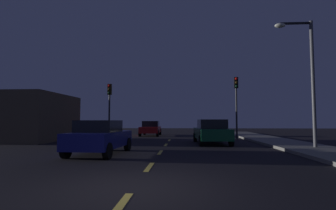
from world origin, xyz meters
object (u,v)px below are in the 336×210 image
Objects in this scene: traffic_signal_left at (109,100)px; street_lamp_right at (306,71)px; traffic_signal_right at (236,96)px; car_adjacent_lane at (100,137)px; car_oncoming_far at (151,128)px; car_stopped_ahead at (211,132)px.

street_lamp_right reaches higher than traffic_signal_left.
car_adjacent_lane is at bearing -130.04° from traffic_signal_right.
car_adjacent_lane is (2.44, -9.50, -2.45)m from traffic_signal_left.
traffic_signal_right is 9.53m from car_oncoming_far.
car_oncoming_far is 0.65× the size of street_lamp_right.
traffic_signal_left is 10.11m from car_adjacent_lane.
traffic_signal_right is 0.75× the size of street_lamp_right.
traffic_signal_left is 6.28m from car_oncoming_far.
car_adjacent_lane is 0.61× the size of street_lamp_right.
traffic_signal_right is at bearing 58.25° from car_stopped_ahead.
traffic_signal_left is at bearing -179.99° from traffic_signal_right.
traffic_signal_right is 5.40m from car_stopped_ahead.
car_stopped_ahead is (-2.45, -3.96, -2.72)m from traffic_signal_right.
car_stopped_ahead is 7.82m from car_adjacent_lane.
traffic_signal_left is 14.50m from street_lamp_right.
traffic_signal_right is 1.12× the size of car_stopped_ahead.
car_adjacent_lane is (-5.53, -5.54, -0.03)m from car_stopped_ahead.
car_oncoming_far is (-7.60, 5.03, -2.77)m from traffic_signal_right.
car_adjacent_lane is at bearing -91.51° from car_oncoming_far.
traffic_signal_right is 1.24× the size of car_adjacent_lane.
traffic_signal_left is 1.12× the size of car_adjacent_lane.
traffic_signal_left is 1.04× the size of car_oncoming_far.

